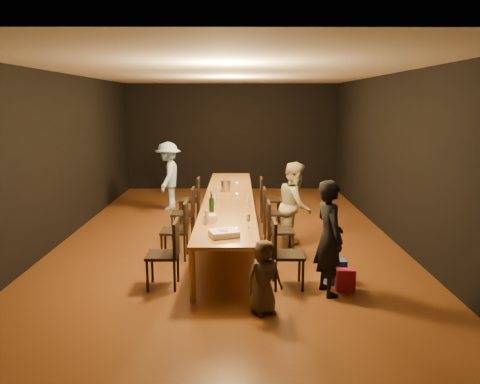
{
  "coord_description": "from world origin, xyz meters",
  "views": [
    {
      "loc": [
        0.17,
        -8.44,
        2.48
      ],
      "look_at": [
        0.21,
        -0.75,
        1.0
      ],
      "focal_mm": 35.0,
      "sensor_mm": 36.0,
      "label": 1
    }
  ],
  "objects_px": {
    "woman_birthday": "(329,238)",
    "plate_stack": "(210,218)",
    "ice_bucket": "(226,185)",
    "man_blue": "(168,176)",
    "chair_left_3": "(190,199)",
    "chair_left_0": "(162,254)",
    "child": "(264,277)",
    "chair_left_1": "(174,230)",
    "champagne_bottle": "(211,202)",
    "birthday_cake": "(224,233)",
    "chair_right_3": "(270,199)",
    "woman_tan": "(295,206)",
    "table": "(229,200)",
    "chair_right_2": "(275,213)",
    "chair_left_2": "(183,213)",
    "chair_right_0": "(288,254)",
    "chair_right_1": "(280,230)"
  },
  "relations": [
    {
      "from": "chair_left_1",
      "to": "child",
      "type": "height_order",
      "value": "chair_left_1"
    },
    {
      "from": "chair_right_3",
      "to": "woman_tan",
      "type": "distance_m",
      "value": 1.91
    },
    {
      "from": "chair_right_0",
      "to": "woman_birthday",
      "type": "height_order",
      "value": "woman_birthday"
    },
    {
      "from": "child",
      "to": "champagne_bottle",
      "type": "height_order",
      "value": "champagne_bottle"
    },
    {
      "from": "chair_right_2",
      "to": "child",
      "type": "xyz_separation_m",
      "value": [
        -0.37,
        -3.21,
        -0.01
      ]
    },
    {
      "from": "chair_left_0",
      "to": "child",
      "type": "bearing_deg",
      "value": -121.38
    },
    {
      "from": "chair_right_0",
      "to": "plate_stack",
      "type": "xyz_separation_m",
      "value": [
        -1.09,
        0.61,
        0.34
      ]
    },
    {
      "from": "woman_birthday",
      "to": "woman_tan",
      "type": "bearing_deg",
      "value": -7.61
    },
    {
      "from": "birthday_cake",
      "to": "plate_stack",
      "type": "distance_m",
      "value": 0.78
    },
    {
      "from": "woman_birthday",
      "to": "plate_stack",
      "type": "xyz_separation_m",
      "value": [
        -1.59,
        0.84,
        0.05
      ]
    },
    {
      "from": "chair_right_0",
      "to": "birthday_cake",
      "type": "bearing_deg",
      "value": -81.31
    },
    {
      "from": "child",
      "to": "birthday_cake",
      "type": "distance_m",
      "value": 0.91
    },
    {
      "from": "child",
      "to": "man_blue",
      "type": "bearing_deg",
      "value": 85.32
    },
    {
      "from": "chair_left_1",
      "to": "birthday_cake",
      "type": "height_order",
      "value": "chair_left_1"
    },
    {
      "from": "woman_birthday",
      "to": "plate_stack",
      "type": "height_order",
      "value": "woman_birthday"
    },
    {
      "from": "chair_right_2",
      "to": "birthday_cake",
      "type": "bearing_deg",
      "value": -18.84
    },
    {
      "from": "child",
      "to": "chair_right_0",
      "type": "bearing_deg",
      "value": 41.49
    },
    {
      "from": "chair_left_3",
      "to": "birthday_cake",
      "type": "height_order",
      "value": "chair_left_3"
    },
    {
      "from": "table",
      "to": "chair_right_2",
      "type": "relative_size",
      "value": 6.45
    },
    {
      "from": "chair_right_1",
      "to": "chair_left_1",
      "type": "xyz_separation_m",
      "value": [
        -1.7,
        0.0,
        0.0
      ]
    },
    {
      "from": "chair_right_3",
      "to": "woman_tan",
      "type": "relative_size",
      "value": 0.62
    },
    {
      "from": "chair_right_2",
      "to": "man_blue",
      "type": "height_order",
      "value": "man_blue"
    },
    {
      "from": "table",
      "to": "chair_right_1",
      "type": "distance_m",
      "value": 1.49
    },
    {
      "from": "birthday_cake",
      "to": "chair_right_2",
      "type": "bearing_deg",
      "value": 53.14
    },
    {
      "from": "chair_right_1",
      "to": "man_blue",
      "type": "height_order",
      "value": "man_blue"
    },
    {
      "from": "chair_left_1",
      "to": "ice_bucket",
      "type": "height_order",
      "value": "ice_bucket"
    },
    {
      "from": "birthday_cake",
      "to": "man_blue",
      "type": "bearing_deg",
      "value": 88.45
    },
    {
      "from": "chair_left_1",
      "to": "child",
      "type": "xyz_separation_m",
      "value": [
        1.33,
        -2.01,
        -0.01
      ]
    },
    {
      "from": "chair_left_0",
      "to": "chair_left_2",
      "type": "height_order",
      "value": "same"
    },
    {
      "from": "chair_left_0",
      "to": "man_blue",
      "type": "relative_size",
      "value": 0.59
    },
    {
      "from": "woman_birthday",
      "to": "champagne_bottle",
      "type": "distance_m",
      "value": 2.2
    },
    {
      "from": "chair_left_3",
      "to": "man_blue",
      "type": "height_order",
      "value": "man_blue"
    },
    {
      "from": "woman_tan",
      "to": "birthday_cake",
      "type": "height_order",
      "value": "woman_tan"
    },
    {
      "from": "chair_right_1",
      "to": "ice_bucket",
      "type": "xyz_separation_m",
      "value": [
        -0.92,
        1.9,
        0.39
      ]
    },
    {
      "from": "chair_left_1",
      "to": "ice_bucket",
      "type": "distance_m",
      "value": 2.09
    },
    {
      "from": "chair_right_3",
      "to": "child",
      "type": "relative_size",
      "value": 1.03
    },
    {
      "from": "chair_right_0",
      "to": "table",
      "type": "bearing_deg",
      "value": -160.5
    },
    {
      "from": "plate_stack",
      "to": "champagne_bottle",
      "type": "relative_size",
      "value": 0.59
    },
    {
      "from": "child",
      "to": "chair_left_1",
      "type": "bearing_deg",
      "value": 99.57
    },
    {
      "from": "chair_left_1",
      "to": "chair_right_0",
      "type": "bearing_deg",
      "value": -125.22
    },
    {
      "from": "chair_left_0",
      "to": "champagne_bottle",
      "type": "distance_m",
      "value": 1.47
    },
    {
      "from": "ice_bucket",
      "to": "man_blue",
      "type": "bearing_deg",
      "value": 130.32
    },
    {
      "from": "chair_left_1",
      "to": "chair_left_3",
      "type": "xyz_separation_m",
      "value": [
        0.0,
        2.4,
        0.0
      ]
    },
    {
      "from": "chair_right_3",
      "to": "champagne_bottle",
      "type": "distance_m",
      "value": 2.62
    },
    {
      "from": "chair_left_3",
      "to": "woman_birthday",
      "type": "height_order",
      "value": "woman_birthday"
    },
    {
      "from": "chair_right_3",
      "to": "chair_left_3",
      "type": "distance_m",
      "value": 1.7
    },
    {
      "from": "woman_birthday",
      "to": "plate_stack",
      "type": "bearing_deg",
      "value": 48.61
    },
    {
      "from": "chair_left_3",
      "to": "birthday_cake",
      "type": "bearing_deg",
      "value": -167.37
    },
    {
      "from": "chair_left_0",
      "to": "plate_stack",
      "type": "distance_m",
      "value": 0.93
    },
    {
      "from": "chair_right_1",
      "to": "child",
      "type": "distance_m",
      "value": 2.04
    }
  ]
}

